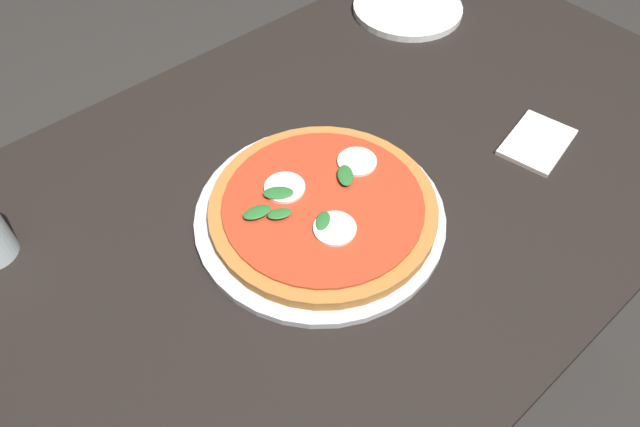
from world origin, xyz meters
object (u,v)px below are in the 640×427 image
serving_tray (320,215)px  plate_white (408,8)px  dining_table (323,229)px  napkin (537,142)px  pizza (323,207)px

serving_tray → plate_white: 0.60m
dining_table → napkin: 0.39m
pizza → napkin: (0.37, -0.12, -0.02)m
serving_tray → pizza: size_ratio=1.11×
pizza → napkin: 0.39m
pizza → serving_tray: bearing=167.4°
dining_table → serving_tray: bearing=-136.1°
serving_tray → napkin: bearing=-17.4°
pizza → plate_white: pizza is taller
dining_table → plate_white: 0.55m
napkin → serving_tray: bearing=162.6°
plate_white → serving_tray: bearing=-149.2°
serving_tray → napkin: 0.40m
serving_tray → plate_white: bearing=30.8°
dining_table → napkin: napkin is taller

